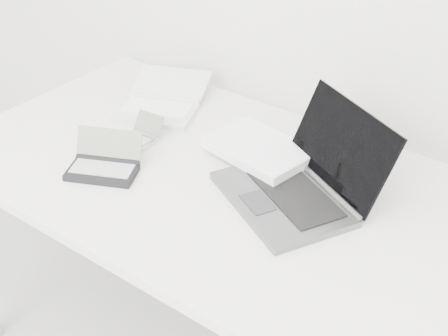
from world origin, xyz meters
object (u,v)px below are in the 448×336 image
Objects in this scene: desk at (243,200)px; laptop_large at (283,169)px; netbook_open_white at (160,103)px; palmtop_charcoal at (104,165)px.

desk is 2.98× the size of laptop_large.
netbook_open_white is (-0.44, 0.18, 0.06)m from desk.
palmtop_charcoal is (-0.39, -0.24, -0.02)m from laptop_large.
laptop_large reaches higher than palmtop_charcoal.
palmtop_charcoal is at bearing -93.60° from netbook_open_white.
desk is at bearing -44.98° from netbook_open_white.
desk is at bearing -104.48° from laptop_large.
netbook_open_white is 1.70× the size of palmtop_charcoal.
laptop_large is at bearing 48.07° from desk.
netbook_open_white is at bearing 157.26° from desk.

